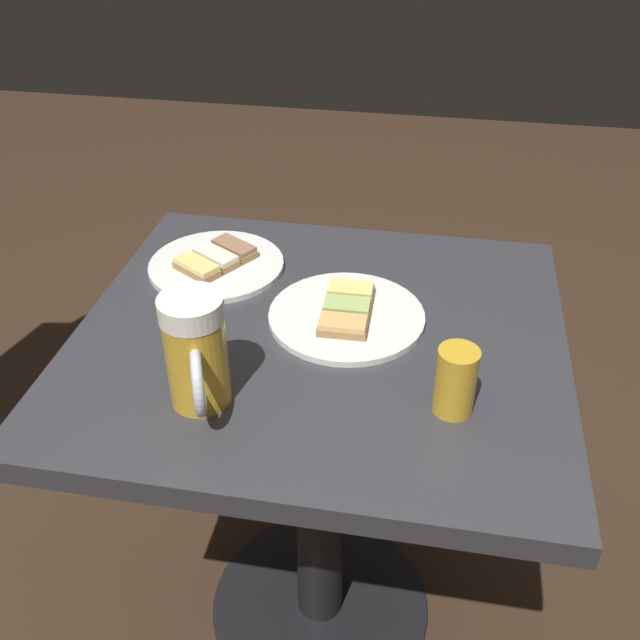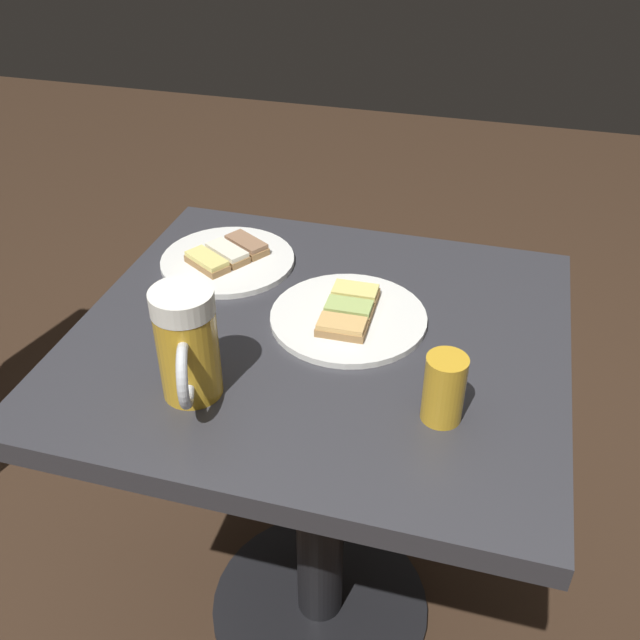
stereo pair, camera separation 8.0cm
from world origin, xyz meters
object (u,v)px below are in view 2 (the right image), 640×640
plate_far (228,259)px  beer_glass_small (444,389)px  beer_mug (187,346)px  plate_near (348,316)px

plate_far → beer_glass_small: beer_glass_small is taller
plate_far → beer_mug: (0.33, 0.08, 0.07)m
beer_mug → beer_glass_small: beer_mug is taller
plate_near → beer_glass_small: beer_glass_small is taller
plate_far → beer_glass_small: (0.29, 0.41, 0.04)m
beer_mug → beer_glass_small: bearing=97.5°
beer_mug → beer_glass_small: (-0.04, 0.32, -0.03)m
beer_mug → plate_far: bearing=-166.2°
plate_near → beer_glass_small: (0.18, 0.16, 0.04)m
plate_far → beer_mug: bearing=13.8°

